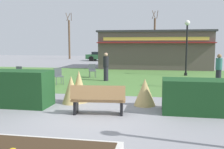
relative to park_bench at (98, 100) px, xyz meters
The scene contains 19 objects.
ground_plane 0.59m from the park_bench, 112.34° to the right, with size 80.00×80.00×0.00m, color gray.
lawn_patch 9.06m from the park_bench, 90.84° to the left, with size 36.00×12.00×0.01m, color #4C7A38.
park_bench is the anchor object (origin of this frame).
hedge_left 3.07m from the park_bench, 168.11° to the left, with size 2.15×1.10×1.27m, color #19421E.
hedge_right 3.07m from the park_bench, 13.92° to the left, with size 1.99×1.10×1.09m, color #19421E.
ornamental_grass_behind_left 1.96m from the park_bench, 125.17° to the left, with size 0.69×0.69×1.22m, color tan.
ornamental_grass_behind_right 2.03m from the park_bench, 47.56° to the left, with size 0.78×0.78×0.97m, color tan.
ornamental_grass_behind_center 1.88m from the park_bench, 135.65° to the left, with size 0.68×0.68×1.04m, color tan.
lamppost_far 11.72m from the park_bench, 71.09° to the left, with size 0.36×0.36×3.84m.
food_kiosk 16.70m from the park_bench, 84.92° to the left, with size 10.03×4.94×3.39m.
cafe_chair_west 6.64m from the park_bench, 122.54° to the left, with size 0.62×0.62×0.89m.
cafe_chair_east 9.11m from the park_bench, 105.69° to the left, with size 0.57×0.57×0.89m.
cafe_chair_center 8.91m from the park_bench, 135.51° to the left, with size 0.53×0.53×0.89m.
person_strolling 7.56m from the park_bench, 99.69° to the left, with size 0.34×0.34×1.69m.
person_standing 8.38m from the park_bench, 53.31° to the left, with size 0.34×0.34×1.69m.
parked_car_west_slot 26.22m from the park_bench, 102.00° to the left, with size 4.26×2.18×1.20m.
parked_car_center_slot 25.65m from the park_bench, 90.41° to the left, with size 4.34×2.33×1.20m.
tree_left_bg 30.24m from the park_bench, 87.65° to the left, with size 0.91×0.96×6.92m.
tree_right_bg 31.28m from the park_bench, 111.09° to the left, with size 0.91×0.96×6.74m.
Camera 1 is at (1.96, -7.42, 2.21)m, focal length 41.45 mm.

